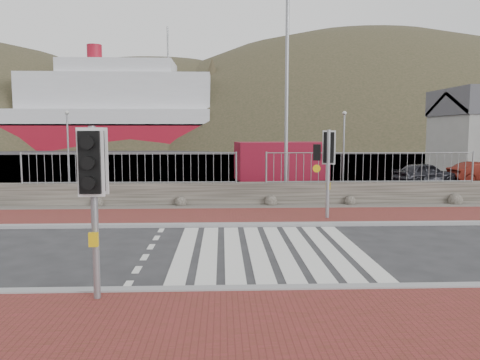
{
  "coord_description": "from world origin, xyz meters",
  "views": [
    {
      "loc": [
        -1.17,
        -11.36,
        2.98
      ],
      "look_at": [
        -0.61,
        3.0,
        1.46
      ],
      "focal_mm": 35.0,
      "sensor_mm": 36.0,
      "label": 1
    }
  ],
  "objects_px": {
    "streetlight": "(290,86)",
    "car_a": "(425,173)",
    "ferry": "(80,116)",
    "shipping_container": "(281,161)",
    "traffic_signal_far": "(327,155)",
    "traffic_signal_near": "(93,177)"
  },
  "relations": [
    {
      "from": "traffic_signal_far",
      "to": "streetlight",
      "type": "distance_m",
      "value": 4.96
    },
    {
      "from": "traffic_signal_near",
      "to": "shipping_container",
      "type": "height_order",
      "value": "traffic_signal_near"
    },
    {
      "from": "shipping_container",
      "to": "car_a",
      "type": "bearing_deg",
      "value": -28.08
    },
    {
      "from": "ferry",
      "to": "traffic_signal_far",
      "type": "distance_m",
      "value": 69.46
    },
    {
      "from": "ferry",
      "to": "shipping_container",
      "type": "height_order",
      "value": "ferry"
    },
    {
      "from": "traffic_signal_near",
      "to": "streetlight",
      "type": "bearing_deg",
      "value": 65.02
    },
    {
      "from": "ferry",
      "to": "streetlight",
      "type": "distance_m",
      "value": 65.33
    },
    {
      "from": "ferry",
      "to": "traffic_signal_near",
      "type": "xyz_separation_m",
      "value": [
        21.31,
        -71.29,
        -3.16
      ]
    },
    {
      "from": "traffic_signal_near",
      "to": "car_a",
      "type": "bearing_deg",
      "value": 51.13
    },
    {
      "from": "streetlight",
      "to": "shipping_container",
      "type": "relative_size",
      "value": 1.56
    },
    {
      "from": "traffic_signal_near",
      "to": "traffic_signal_far",
      "type": "relative_size",
      "value": 1.01
    },
    {
      "from": "traffic_signal_far",
      "to": "car_a",
      "type": "bearing_deg",
      "value": -109.43
    },
    {
      "from": "ferry",
      "to": "shipping_container",
      "type": "distance_m",
      "value": 57.68
    },
    {
      "from": "ferry",
      "to": "streetlight",
      "type": "xyz_separation_m",
      "value": [
        26.32,
        -59.79,
        -0.53
      ]
    },
    {
      "from": "streetlight",
      "to": "car_a",
      "type": "height_order",
      "value": "streetlight"
    },
    {
      "from": "traffic_signal_near",
      "to": "car_a",
      "type": "distance_m",
      "value": 22.35
    },
    {
      "from": "ferry",
      "to": "traffic_signal_far",
      "type": "bearing_deg",
      "value": -67.13
    },
    {
      "from": "traffic_signal_near",
      "to": "car_a",
      "type": "xyz_separation_m",
      "value": [
        13.55,
        17.7,
        -1.6
      ]
    },
    {
      "from": "traffic_signal_near",
      "to": "car_a",
      "type": "height_order",
      "value": "traffic_signal_near"
    },
    {
      "from": "car_a",
      "to": "streetlight",
      "type": "bearing_deg",
      "value": 109.92
    },
    {
      "from": "ferry",
      "to": "shipping_container",
      "type": "relative_size",
      "value": 9.1
    },
    {
      "from": "traffic_signal_near",
      "to": "streetlight",
      "type": "relative_size",
      "value": 0.36
    }
  ]
}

